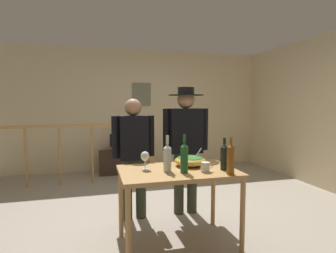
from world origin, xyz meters
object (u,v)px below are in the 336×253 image
at_px(stair_railing, 103,145).
at_px(wine_bottle_amber, 231,159).
at_px(mug_white, 205,167).
at_px(tv_console, 121,162).
at_px(framed_picture, 141,94).
at_px(flat_screen_tv, 121,141).
at_px(wine_bottle_dark, 224,156).
at_px(salad_bowl, 190,160).
at_px(wine_glass, 145,157).
at_px(wine_bottle_clear, 167,157).
at_px(person_standing_right, 186,139).
at_px(serving_table, 178,178).
at_px(wine_bottle_green, 184,157).
at_px(person_standing_left, 134,150).

height_order(stair_railing, wine_bottle_amber, wine_bottle_amber).
bearing_deg(mug_white, tv_console, 98.92).
bearing_deg(framed_picture, flat_screen_tv, -146.56).
xyz_separation_m(tv_console, flat_screen_tv, (0.00, -0.03, 0.45)).
bearing_deg(wine_bottle_dark, salad_bowl, 137.44).
distance_m(stair_railing, wine_bottle_amber, 3.06).
bearing_deg(flat_screen_tv, wine_glass, -90.76).
bearing_deg(flat_screen_tv, mug_white, -81.00).
xyz_separation_m(framed_picture, stair_railing, (-0.87, -0.87, -0.95)).
xyz_separation_m(stair_railing, salad_bowl, (0.84, -2.41, 0.16)).
relative_size(tv_console, flat_screen_tv, 1.96).
height_order(salad_bowl, wine_bottle_amber, wine_bottle_amber).
bearing_deg(mug_white, wine_glass, 155.85).
height_order(flat_screen_tv, wine_bottle_clear, wine_bottle_clear).
bearing_deg(mug_white, flat_screen_tv, 99.00).
bearing_deg(tv_console, wine_bottle_amber, -78.39).
distance_m(salad_bowl, mug_white, 0.29).
height_order(wine_bottle_dark, person_standing_right, person_standing_right).
height_order(framed_picture, wine_bottle_clear, framed_picture).
bearing_deg(serving_table, salad_bowl, 35.21).
bearing_deg(wine_bottle_green, serving_table, 99.77).
height_order(tv_console, flat_screen_tv, flat_screen_tv).
bearing_deg(tv_console, wine_glass, -90.76).
bearing_deg(serving_table, person_standing_right, 66.03).
relative_size(serving_table, person_standing_right, 0.71).
height_order(wine_bottle_clear, person_standing_right, person_standing_right).
relative_size(mug_white, person_standing_left, 0.08).
height_order(stair_railing, mug_white, stair_railing).
bearing_deg(person_standing_right, salad_bowl, 78.74).
relative_size(wine_glass, wine_bottle_clear, 0.52).
bearing_deg(salad_bowl, serving_table, -144.79).
height_order(tv_console, wine_bottle_clear, wine_bottle_clear).
distance_m(stair_railing, tv_console, 0.83).
xyz_separation_m(tv_console, salad_bowl, (0.46, -3.00, 0.62)).
xyz_separation_m(flat_screen_tv, person_standing_left, (-0.06, -2.32, 0.19)).
xyz_separation_m(framed_picture, wine_bottle_amber, (0.22, -3.72, -0.71)).
bearing_deg(wine_bottle_green, wine_bottle_clear, 148.53).
xyz_separation_m(serving_table, wine_bottle_clear, (-0.12, -0.05, 0.23)).
height_order(serving_table, wine_bottle_amber, wine_bottle_amber).
xyz_separation_m(wine_glass, wine_bottle_dark, (0.77, -0.22, 0.01)).
distance_m(serving_table, person_standing_right, 0.89).
xyz_separation_m(tv_console, wine_bottle_green, (0.30, -3.26, 0.71)).
bearing_deg(person_standing_left, stair_railing, -82.81).
distance_m(flat_screen_tv, salad_bowl, 3.01).
height_order(wine_bottle_amber, mug_white, wine_bottle_amber).
bearing_deg(wine_bottle_green, person_standing_left, 112.00).
xyz_separation_m(tv_console, serving_table, (0.28, -3.12, 0.47)).
bearing_deg(person_standing_left, wine_bottle_dark, 128.50).
relative_size(tv_console, serving_table, 0.77).
relative_size(flat_screen_tv, wine_bottle_green, 1.22).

